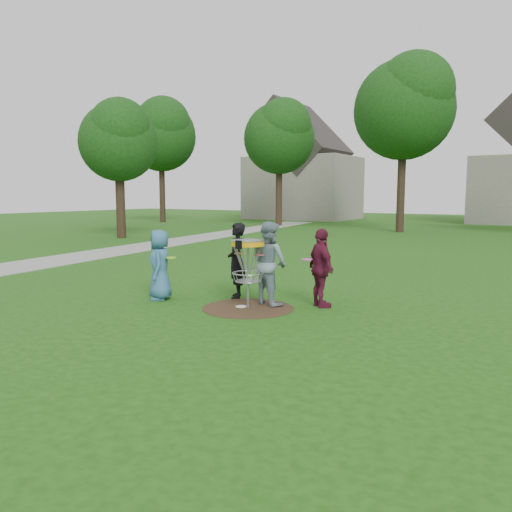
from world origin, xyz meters
The scene contains 11 objects.
ground centered at (0.00, 0.00, 0.00)m, with size 100.00×100.00×0.00m, color #19470F.
dirt_patch centered at (0.00, 0.00, 0.00)m, with size 1.80×1.80×0.01m, color #47331E.
concrete_path centered at (-10.00, 8.00, 0.01)m, with size 2.20×40.00×0.02m, color #9E9E99.
player_blue centered at (-2.03, -0.26, 0.74)m, with size 0.72×0.47×1.48m, color #33658E.
player_black centered at (-0.75, 0.73, 0.81)m, with size 0.59×0.39×1.62m, color black.
player_grey centered at (0.16, 0.55, 0.84)m, with size 0.82×0.64×1.68m, color gray.
player_maroon centered at (1.17, 0.85, 0.78)m, with size 0.91×0.38×1.56m, color maroon.
disc_on_grass centered at (-0.17, 0.01, 0.01)m, with size 0.22×0.22×0.02m, color white.
disc_golf_basket centered at (0.00, 0.00, 1.02)m, with size 0.66×0.67×1.38m.
held_discs centered at (-0.32, 0.32, 0.97)m, with size 2.92×1.13×0.14m.
tree_row centered at (0.44, 20.67, 6.21)m, with size 51.20×17.42×9.90m.
Camera 1 is at (5.13, -8.08, 2.22)m, focal length 35.00 mm.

